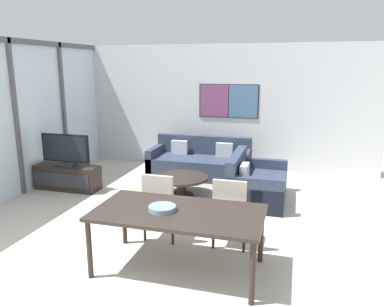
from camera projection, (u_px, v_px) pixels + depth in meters
The scene contains 12 objects.
wall_back at pixel (217, 107), 8.55m from camera, with size 7.14×0.09×2.80m.
window_wall_left at pixel (14, 111), 6.65m from camera, with size 0.07×5.73×2.80m.
area_rug at pixel (181, 195), 6.86m from camera, with size 2.45×2.16×0.01m.
tv_console at pixel (68, 177), 7.18m from camera, with size 1.25×0.42×0.47m.
television at pixel (65, 150), 7.06m from camera, with size 0.98×0.20×0.61m.
sofa_main at pixel (200, 163), 8.08m from camera, with size 2.11×0.94×0.83m.
sofa_side at pixel (254, 185), 6.60m from camera, with size 0.94×1.42×0.83m.
coffee_table at pixel (181, 181), 6.80m from camera, with size 0.97×0.97×0.37m.
dining_table at pixel (178, 216), 4.23m from camera, with size 1.92×1.00×0.73m.
dining_chair_left at pixel (161, 203), 5.05m from camera, with size 0.46×0.46×0.94m.
dining_chair_centre at pixel (231, 209), 4.83m from camera, with size 0.46×0.46×0.94m.
fruit_bowl at pixel (162, 208), 4.22m from camera, with size 0.31×0.31×0.06m.
Camera 1 is at (1.79, -2.67, 2.32)m, focal length 35.00 mm.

